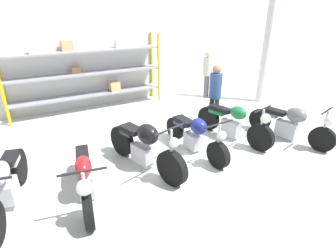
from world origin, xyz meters
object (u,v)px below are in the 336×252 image
Objects in this scene: motorcycle_blue at (195,135)px; motorcycle_green at (233,123)px; person_near_rack at (207,71)px; shelving_rack at (86,70)px; motorcycle_grey at (291,123)px; motorcycle_red at (85,177)px; person_browsing at (215,91)px; motorcycle_black at (145,147)px; motorcycle_silver at (6,184)px.

motorcycle_blue is 1.18m from motorcycle_green.
motorcycle_blue is 1.28× the size of person_near_rack.
shelving_rack is 2.21× the size of motorcycle_green.
motorcycle_red is at bearing -105.90° from motorcycle_grey.
motorcycle_green is 1.39m from motorcycle_grey.
motorcycle_blue is at bearing 109.78° from motorcycle_red.
motorcycle_red is at bearing 9.53° from person_browsing.
motorcycle_red is at bearing -104.04° from shelving_rack.
motorcycle_blue is 2.46m from motorcycle_grey.
person_browsing reaches higher than motorcycle_green.
motorcycle_black is at bearing -99.30° from motorcycle_green.
motorcycle_blue is 0.99× the size of motorcycle_green.
shelving_rack is 2.80× the size of person_browsing.
motorcycle_blue is 1.01× the size of motorcycle_grey.
motorcycle_green is 1.03m from person_browsing.
person_near_rack is at bearing 135.77° from motorcycle_blue.
person_near_rack is (0.29, 3.84, 0.52)m from motorcycle_grey.
motorcycle_green is at bearing 73.96° from person_browsing.
motorcycle_silver reaches higher than motorcycle_red.
motorcycle_grey is (1.20, -0.70, 0.01)m from motorcycle_green.
motorcycle_black is 5.15m from person_near_rack.
motorcycle_grey reaches higher than motorcycle_blue.
motorcycle_silver reaches higher than motorcycle_green.
motorcycle_green is 3.52m from person_near_rack.
motorcycle_black is 3.67m from motorcycle_grey.
person_browsing reaches higher than motorcycle_grey.
motorcycle_grey is (6.02, -0.49, -0.02)m from motorcycle_silver.
person_browsing is at bearing 115.65° from motorcycle_silver.
motorcycle_blue is (2.50, 0.45, 0.01)m from motorcycle_red.
shelving_rack is 4.14m from person_near_rack.
person_near_rack is (1.49, 3.14, 0.53)m from motorcycle_green.
person_near_rack is (4.07, -0.72, -0.29)m from shelving_rack.
motorcycle_black is at bearing 96.98° from person_near_rack.
motorcycle_red is 0.97× the size of motorcycle_grey.
shelving_rack is 2.34× the size of motorcycle_red.
motorcycle_silver is at bearing -92.44° from motorcycle_blue.
motorcycle_red is at bearing -84.44° from motorcycle_blue.
motorcycle_red is 0.94× the size of motorcycle_black.
person_browsing is at bearing -158.37° from motorcycle_grey.
person_near_rack is (2.67, 3.22, 0.55)m from motorcycle_blue.
motorcycle_red is 1.30m from motorcycle_black.
motorcycle_grey is (3.78, -4.56, -0.81)m from shelving_rack.
shelving_rack is at bearing 46.84° from person_near_rack.
shelving_rack is 4.60m from motorcycle_red.
motorcycle_red is 2.54m from motorcycle_blue.
motorcycle_red is at bearing 87.99° from motorcycle_silver.
motorcycle_silver is 1.28× the size of person_near_rack.
shelving_rack reaches higher than motorcycle_blue.
motorcycle_red is 4.88m from motorcycle_grey.
motorcycle_grey is at bearing 97.62° from motorcycle_red.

